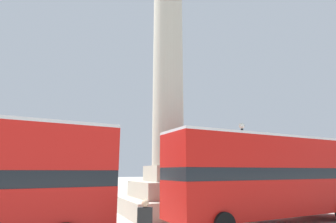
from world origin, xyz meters
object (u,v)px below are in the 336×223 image
object	(u,v)px
monument_column	(168,103)
street_lamp	(244,168)
equestrian_statue	(0,184)
bus_a	(268,174)

from	to	relation	value
monument_column	street_lamp	xyz separation A→B (m)	(3.42, -3.36, -4.37)
street_lamp	monument_column	bearing A→B (deg)	135.48
equestrian_statue	street_lamp	size ratio (longest dim) A/B	1.13
street_lamp	equestrian_statue	bearing A→B (deg)	148.87
bus_a	street_lamp	bearing A→B (deg)	82.64
bus_a	street_lamp	world-z (taller)	street_lamp
bus_a	street_lamp	xyz separation A→B (m)	(0.16, 1.97, 0.36)
monument_column	street_lamp	world-z (taller)	monument_column
equestrian_statue	bus_a	bearing A→B (deg)	-46.58
monument_column	bus_a	size ratio (longest dim) A/B	1.81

